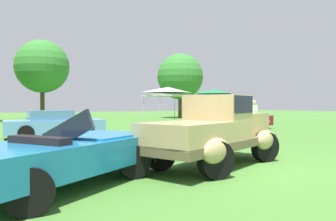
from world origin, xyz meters
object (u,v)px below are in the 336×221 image
object	(u,v)px
canopy_tent_left_field	(168,91)
show_car_burgundy	(236,119)
canopy_tent_center_field	(214,93)
feature_pickup_truck	(216,130)
neighbor_convertible	(62,155)
show_car_skyblue	(54,124)
spectator_between_cars	(254,115)

from	to	relation	value
canopy_tent_left_field	show_car_burgundy	bearing A→B (deg)	-64.53
canopy_tent_center_field	feature_pickup_truck	bearing A→B (deg)	-126.31
canopy_tent_center_field	canopy_tent_left_field	bearing A→B (deg)	-168.64
feature_pickup_truck	neighbor_convertible	bearing A→B (deg)	-174.65
feature_pickup_truck	show_car_skyblue	xyz separation A→B (m)	(-2.30, 8.68, -0.27)
spectator_between_cars	neighbor_convertible	bearing A→B (deg)	-148.18
spectator_between_cars	canopy_tent_left_field	size ratio (longest dim) A/B	0.59
canopy_tent_left_field	neighbor_convertible	bearing A→B (deg)	-124.65
neighbor_convertible	show_car_burgundy	world-z (taller)	neighbor_convertible
show_car_burgundy	show_car_skyblue	bearing A→B (deg)	-176.48
show_car_skyblue	show_car_burgundy	bearing A→B (deg)	3.52
canopy_tent_center_field	show_car_skyblue	bearing A→B (deg)	-154.62
neighbor_convertible	canopy_tent_center_field	bearing A→B (deg)	46.30
feature_pickup_truck	show_car_skyblue	size ratio (longest dim) A/B	1.08
feature_pickup_truck	show_car_burgundy	distance (m)	12.68
show_car_skyblue	canopy_tent_center_field	distance (m)	14.86
canopy_tent_center_field	spectator_between_cars	bearing A→B (deg)	-113.77
show_car_skyblue	feature_pickup_truck	bearing A→B (deg)	-75.17
neighbor_convertible	show_car_skyblue	bearing A→B (deg)	81.57
show_car_burgundy	feature_pickup_truck	bearing A→B (deg)	-132.46
neighbor_convertible	show_car_skyblue	distance (m)	9.12
spectator_between_cars	canopy_tent_left_field	world-z (taller)	canopy_tent_left_field
show_car_skyblue	canopy_tent_center_field	world-z (taller)	canopy_tent_center_field
canopy_tent_left_field	spectator_between_cars	bearing A→B (deg)	-83.09
feature_pickup_truck	show_car_burgundy	xyz separation A→B (m)	(8.55, 9.35, -0.27)
spectator_between_cars	feature_pickup_truck	bearing A→B (deg)	-138.48
canopy_tent_left_field	canopy_tent_center_field	size ratio (longest dim) A/B	1.03
feature_pickup_truck	show_car_skyblue	distance (m)	8.99
neighbor_convertible	show_car_skyblue	size ratio (longest dim) A/B	1.06
canopy_tent_center_field	neighbor_convertible	bearing A→B (deg)	-133.70
feature_pickup_truck	neighbor_convertible	size ratio (longest dim) A/B	1.03
feature_pickup_truck	neighbor_convertible	distance (m)	3.66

